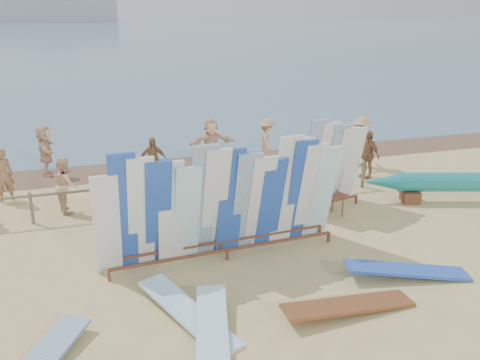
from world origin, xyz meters
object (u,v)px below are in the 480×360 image
object	(u,v)px
beachgoer_4	(153,160)
beachgoer_9	(267,140)
main_surfboard_rack	(223,205)
beachgoer_extra_0	(360,142)
beach_chair_left	(157,197)
flat_board_c	(348,312)
beachgoer_11	(45,150)
side_surfboard_rack	(326,167)
beach_chair_right	(198,189)
beachgoer_6	(225,171)
flat_board_a	(187,319)
flat_board_d	(406,277)
flat_board_b	(213,342)
stroller	(238,180)
outrigger_canoe	(471,183)
vendor_table	(329,205)
beachgoer_5	(211,143)
beachgoer_1	(3,175)
beachgoer_2	(65,185)
beachgoer_10	(367,154)

from	to	relation	value
beachgoer_4	beachgoer_9	bearing A→B (deg)	18.80
main_surfboard_rack	beachgoer_extra_0	size ratio (longest dim) A/B	3.13
beach_chair_left	beachgoer_4	xyz separation A→B (m)	(0.18, 2.01, 0.54)
beachgoer_4	flat_board_c	bearing A→B (deg)	-69.89
beachgoer_11	beachgoer_extra_0	bearing A→B (deg)	-105.16
side_surfboard_rack	flat_board_c	world-z (taller)	side_surfboard_rack
beach_chair_right	beachgoer_11	world-z (taller)	beachgoer_11
beachgoer_6	flat_board_a	bearing A→B (deg)	105.27
beachgoer_9	flat_board_d	bearing A→B (deg)	-168.59
flat_board_b	stroller	size ratio (longest dim) A/B	2.86
outrigger_canoe	beach_chair_left	world-z (taller)	outrigger_canoe
vendor_table	flat_board_c	bearing A→B (deg)	-126.72
flat_board_b	beach_chair_right	bearing A→B (deg)	92.49
outrigger_canoe	beachgoer_extra_0	bearing A→B (deg)	125.41
beach_chair_left	beachgoer_4	distance (m)	2.09
beach_chair_left	beachgoer_11	size ratio (longest dim) A/B	0.46
outrigger_canoe	flat_board_c	bearing A→B (deg)	-129.37
beachgoer_5	flat_board_d	bearing A→B (deg)	-77.78
main_surfboard_rack	beachgoer_1	bearing A→B (deg)	131.28
flat_board_c	side_surfboard_rack	bearing A→B (deg)	-22.80
main_surfboard_rack	beachgoer_4	distance (m)	5.84
beachgoer_6	beachgoer_2	bearing A→B (deg)	35.77
beachgoer_2	beachgoer_5	size ratio (longest dim) A/B	0.88
beachgoer_extra_0	flat_board_a	bearing A→B (deg)	174.61
beachgoer_6	beachgoer_4	bearing A→B (deg)	-6.36
outrigger_canoe	beachgoer_11	distance (m)	13.86
beachgoer_11	beachgoer_6	xyz separation A→B (m)	(5.40, -3.80, -0.09)
stroller	beachgoer_extra_0	xyz separation A→B (m)	(5.02, 1.27, 0.54)
outrigger_canoe	beach_chair_right	xyz separation A→B (m)	(-7.71, 2.82, -0.36)
flat_board_d	beachgoer_4	distance (m)	9.06
flat_board_c	beachgoer_2	distance (m)	8.74
flat_board_d	beachgoer_6	world-z (taller)	beachgoer_6
main_surfboard_rack	beach_chair_left	xyz separation A→B (m)	(-1.04, 3.74, -1.06)
flat_board_b	beachgoer_10	xyz separation A→B (m)	(7.21, 7.23, 0.82)
beachgoer_1	beachgoer_9	distance (m)	9.06
flat_board_d	vendor_table	bearing A→B (deg)	16.04
side_surfboard_rack	beachgoer_4	size ratio (longest dim) A/B	1.78
beachgoer_5	beachgoer_10	world-z (taller)	beachgoer_5
beachgoer_4	beachgoer_10	size ratio (longest dim) A/B	0.94
beachgoer_9	flat_board_a	bearing A→B (deg)	163.50
stroller	beachgoer_extra_0	bearing A→B (deg)	-2.53
flat_board_d	stroller	xyz separation A→B (m)	(-1.98, 6.22, 0.38)
beachgoer_6	beachgoer_1	bearing A→B (deg)	24.14
flat_board_b	beachgoer_10	bearing A→B (deg)	57.90
beach_chair_left	beachgoer_1	world-z (taller)	beachgoer_1
flat_board_d	beach_chair_right	size ratio (longest dim) A/B	3.44
vendor_table	beachgoer_4	size ratio (longest dim) A/B	0.68
beach_chair_right	beachgoer_9	xyz separation A→B (m)	(3.29, 2.90, 0.59)
outrigger_canoe	vendor_table	world-z (taller)	vendor_table
beach_chair_right	beach_chair_left	bearing A→B (deg)	173.62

